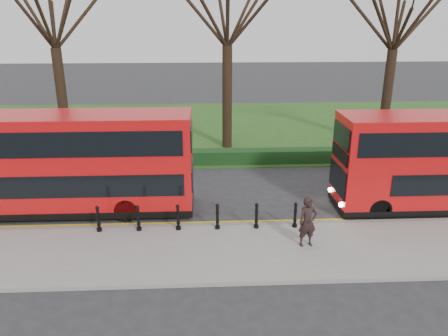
{
  "coord_description": "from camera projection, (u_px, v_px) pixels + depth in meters",
  "views": [
    {
      "loc": [
        0.54,
        -16.65,
        8.14
      ],
      "look_at": [
        1.35,
        0.5,
        2.0
      ],
      "focal_mm": 35.0,
      "sensor_mm": 36.0,
      "label": 1
    }
  ],
  "objects": [
    {
      "name": "tree_right",
      "position": [
        397.0,
        16.0,
        25.64
      ],
      "size": [
        7.0,
        7.0,
        10.94
      ],
      "color": "black",
      "rests_on": "ground"
    },
    {
      "name": "yellow_line_outer",
      "position": [
        192.0,
        225.0,
        17.72
      ],
      "size": [
        60.0,
        0.1,
        0.01
      ],
      "primitive_type": "cube",
      "color": "yellow",
      "rests_on": "ground"
    },
    {
      "name": "bus_lead",
      "position": [
        64.0,
        164.0,
        18.24
      ],
      "size": [
        10.71,
        2.46,
        4.26
      ],
      "color": "red",
      "rests_on": "ground"
    },
    {
      "name": "ground",
      "position": [
        193.0,
        217.0,
        18.38
      ],
      "size": [
        120.0,
        120.0,
        0.0
      ],
      "primitive_type": "plane",
      "color": "#28282B",
      "rests_on": "ground"
    },
    {
      "name": "bollard_row",
      "position": [
        198.0,
        217.0,
        16.9
      ],
      "size": [
        7.78,
        0.15,
        1.0
      ],
      "color": "black",
      "rests_on": "pavement"
    },
    {
      "name": "tree_left",
      "position": [
        51.0,
        11.0,
        24.67
      ],
      "size": [
        7.21,
        7.21,
        11.27
      ],
      "color": "black",
      "rests_on": "ground"
    },
    {
      "name": "pavement",
      "position": [
        191.0,
        252.0,
        15.53
      ],
      "size": [
        60.0,
        4.0,
        0.15
      ],
      "primitive_type": "cube",
      "color": "gray",
      "rests_on": "ground"
    },
    {
      "name": "pedestrian",
      "position": [
        308.0,
        222.0,
        15.57
      ],
      "size": [
        0.74,
        0.55,
        1.86
      ],
      "primitive_type": "imported",
      "rotation": [
        0.0,
        0.0,
        0.16
      ],
      "color": "black",
      "rests_on": "pavement"
    },
    {
      "name": "tree_mid",
      "position": [
        227.0,
        9.0,
        25.07
      ],
      "size": [
        7.32,
        7.32,
        11.44
      ],
      "color": "black",
      "rests_on": "ground"
    },
    {
      "name": "hedge",
      "position": [
        195.0,
        158.0,
        24.64
      ],
      "size": [
        60.0,
        0.9,
        0.8
      ],
      "primitive_type": "cube",
      "color": "black",
      "rests_on": "ground"
    },
    {
      "name": "yellow_line_inner",
      "position": [
        192.0,
        222.0,
        17.91
      ],
      "size": [
        60.0,
        0.1,
        0.01
      ],
      "primitive_type": "cube",
      "color": "yellow",
      "rests_on": "ground"
    },
    {
      "name": "grass_verge",
      "position": [
        197.0,
        128.0,
        32.47
      ],
      "size": [
        60.0,
        18.0,
        0.06
      ],
      "primitive_type": "cube",
      "color": "#264B19",
      "rests_on": "ground"
    },
    {
      "name": "kerb",
      "position": [
        192.0,
        227.0,
        17.41
      ],
      "size": [
        60.0,
        0.25,
        0.16
      ],
      "primitive_type": "cube",
      "color": "slate",
      "rests_on": "ground"
    }
  ]
}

